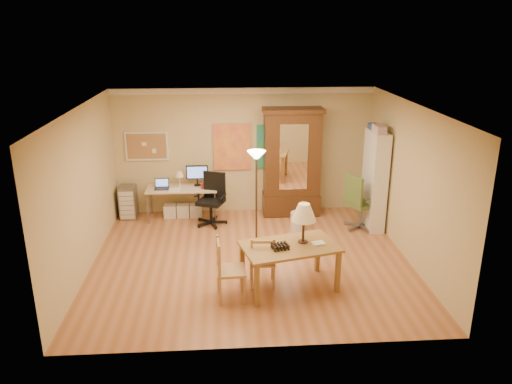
{
  "coord_description": "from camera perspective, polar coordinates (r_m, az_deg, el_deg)",
  "views": [
    {
      "loc": [
        -0.45,
        -7.92,
        3.96
      ],
      "look_at": [
        0.11,
        0.3,
        1.16
      ],
      "focal_mm": 35.0,
      "sensor_mm": 36.0,
      "label": 1
    }
  ],
  "objects": [
    {
      "name": "crown_molding",
      "position": [
        10.48,
        -1.44,
        11.5
      ],
      "size": [
        5.5,
        0.08,
        0.12
      ],
      "primitive_type": "cube",
      "color": "white",
      "rests_on": "floor"
    },
    {
      "name": "corkboard",
      "position": [
        10.8,
        -12.38,
        5.14
      ],
      "size": [
        0.9,
        0.04,
        0.62
      ],
      "primitive_type": "cube",
      "color": "#A3774C",
      "rests_on": "floor"
    },
    {
      "name": "armoire",
      "position": [
        10.68,
        4.08,
        2.63
      ],
      "size": [
        1.25,
        0.6,
        2.31
      ],
      "color": "#3B2110",
      "rests_on": "floor"
    },
    {
      "name": "office_chair_black",
      "position": [
        10.34,
        -5.08,
        -2.15
      ],
      "size": [
        0.66,
        0.66,
        1.07
      ],
      "color": "black",
      "rests_on": "floor"
    },
    {
      "name": "art_panel_right",
      "position": [
        10.75,
        2.08,
        5.23
      ],
      "size": [
        0.75,
        0.04,
        0.95
      ],
      "primitive_type": "cube",
      "color": "teal",
      "rests_on": "floor"
    },
    {
      "name": "computer_desk",
      "position": [
        10.72,
        -8.25,
        -0.81
      ],
      "size": [
        1.48,
        0.65,
        1.12
      ],
      "color": "beige",
      "rests_on": "floor"
    },
    {
      "name": "dining_table",
      "position": [
        7.7,
        4.46,
        -5.05
      ],
      "size": [
        1.61,
        1.2,
        1.36
      ],
      "color": "brown",
      "rests_on": "floor"
    },
    {
      "name": "floor",
      "position": [
        8.87,
        -0.59,
        -7.77
      ],
      "size": [
        5.5,
        5.5,
        0.0
      ],
      "primitive_type": "plane",
      "color": "#A16139",
      "rests_on": "ground"
    },
    {
      "name": "drawer_cart",
      "position": [
        10.96,
        -14.39,
        -1.11
      ],
      "size": [
        0.35,
        0.42,
        0.69
      ],
      "color": "slate",
      "rests_on": "floor"
    },
    {
      "name": "art_panel_left",
      "position": [
        10.69,
        -2.74,
        5.15
      ],
      "size": [
        0.8,
        0.04,
        1.0
      ],
      "primitive_type": "cube",
      "color": "yellow",
      "rests_on": "floor"
    },
    {
      "name": "bookshelf",
      "position": [
        10.18,
        13.4,
        1.26
      ],
      "size": [
        0.3,
        0.79,
        1.98
      ],
      "color": "white",
      "rests_on": "floor"
    },
    {
      "name": "ladder_chair_back",
      "position": [
        7.9,
        0.73,
        -8.04
      ],
      "size": [
        0.41,
        0.39,
        0.85
      ],
      "color": "tan",
      "rests_on": "floor"
    },
    {
      "name": "office_chair_green",
      "position": [
        10.28,
        11.71,
        -2.5
      ],
      "size": [
        0.7,
        0.7,
        1.14
      ],
      "color": "slate",
      "rests_on": "floor"
    },
    {
      "name": "wastebin",
      "position": [
        10.06,
        4.79,
        -3.35
      ],
      "size": [
        0.3,
        0.3,
        0.37
      ],
      "primitive_type": "cylinder",
      "color": "silver",
      "rests_on": "floor"
    },
    {
      "name": "torchiere_lamp",
      "position": [
        8.89,
        0.05,
        2.46
      ],
      "size": [
        0.33,
        0.33,
        1.83
      ],
      "color": "#46321C",
      "rests_on": "floor"
    },
    {
      "name": "ladder_chair_left",
      "position": [
        7.54,
        -3.11,
        -9.03
      ],
      "size": [
        0.45,
        0.47,
        0.96
      ],
      "color": "tan",
      "rests_on": "floor"
    }
  ]
}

